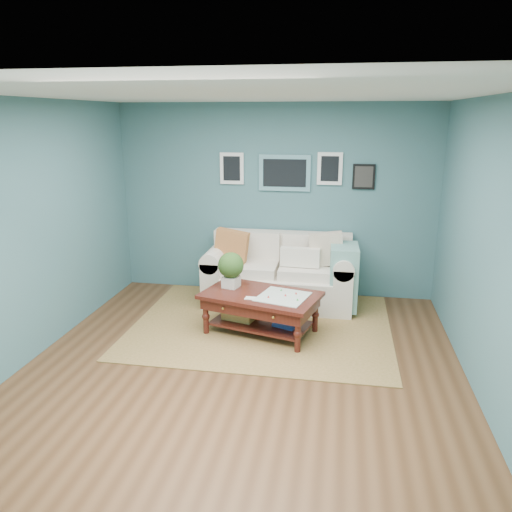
# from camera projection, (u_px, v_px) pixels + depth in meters

# --- Properties ---
(room_shell) EXTENTS (5.00, 5.02, 2.70)m
(room_shell) POSITION_uv_depth(u_px,v_px,m) (241.00, 241.00, 4.76)
(room_shell) COLOR brown
(room_shell) RESTS_ON ground
(area_rug) EXTENTS (3.14, 2.51, 0.01)m
(area_rug) POSITION_uv_depth(u_px,v_px,m) (262.00, 325.00, 6.21)
(area_rug) COLOR brown
(area_rug) RESTS_ON ground
(loveseat) EXTENTS (2.05, 0.93, 1.05)m
(loveseat) POSITION_uv_depth(u_px,v_px,m) (286.00, 273.00, 6.85)
(loveseat) COLOR silver
(loveseat) RESTS_ON ground
(coffee_table) EXTENTS (1.50, 1.10, 0.94)m
(coffee_table) POSITION_uv_depth(u_px,v_px,m) (256.00, 299.00, 5.92)
(coffee_table) COLOR #38100C
(coffee_table) RESTS_ON ground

